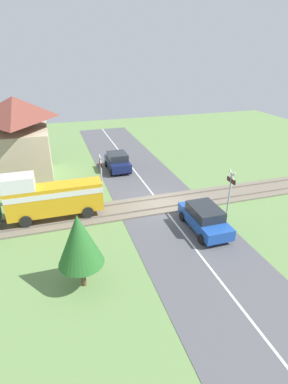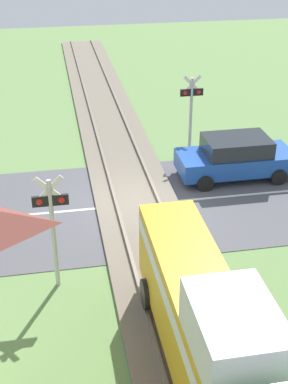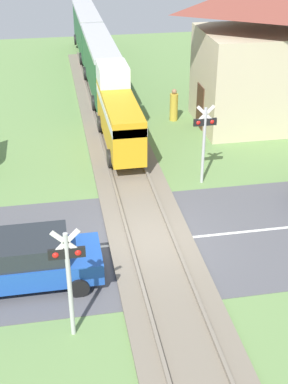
% 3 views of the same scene
% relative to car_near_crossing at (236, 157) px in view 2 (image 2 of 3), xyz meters
% --- Properties ---
extents(ground_plane, '(60.00, 60.00, 0.00)m').
position_rel_car_near_crossing_xyz_m(ground_plane, '(3.91, 1.44, -0.82)').
color(ground_plane, '#66894C').
extents(road_surface, '(48.00, 6.40, 0.02)m').
position_rel_car_near_crossing_xyz_m(road_surface, '(3.91, 1.44, -0.81)').
color(road_surface, '#515156').
rests_on(road_surface, ground_plane).
extents(track_bed, '(2.80, 48.00, 0.24)m').
position_rel_car_near_crossing_xyz_m(track_bed, '(3.91, 1.44, -0.75)').
color(track_bed, '#756B5B').
rests_on(track_bed, ground_plane).
extents(car_near_crossing, '(4.24, 1.94, 1.58)m').
position_rel_car_near_crossing_xyz_m(car_near_crossing, '(0.00, 0.00, 0.00)').
color(car_near_crossing, '#1E4CA8').
rests_on(car_near_crossing, ground_plane).
extents(crossing_signal_west_approach, '(0.90, 0.18, 3.26)m').
position_rel_car_near_crossing_xyz_m(crossing_signal_west_approach, '(1.11, -2.35, 1.26)').
color(crossing_signal_west_approach, '#B7B7B7').
rests_on(crossing_signal_west_approach, ground_plane).
extents(crossing_signal_east_approach, '(0.90, 0.18, 3.26)m').
position_rel_car_near_crossing_xyz_m(crossing_signal_east_approach, '(6.71, 5.23, 1.26)').
color(crossing_signal_east_approach, '#B7B7B7').
rests_on(crossing_signal_east_approach, ground_plane).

